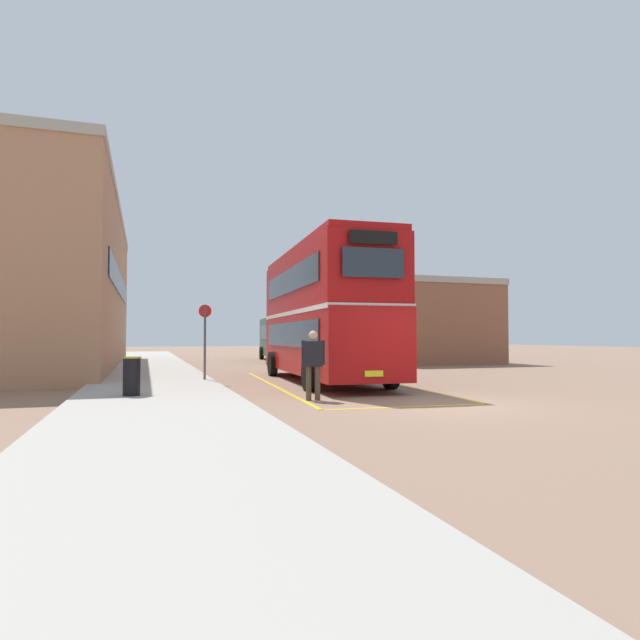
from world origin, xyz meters
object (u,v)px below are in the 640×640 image
single_deck_bus (284,336)px  bus_stop_sign (205,334)px  pedestrian_boarding (313,360)px  double_decker_bus (323,312)px  litter_bin (132,376)px

single_deck_bus → bus_stop_sign: bearing=-113.5°
pedestrian_boarding → bus_stop_sign: bus_stop_sign is taller
double_decker_bus → bus_stop_sign: double_decker_bus is taller
single_deck_bus → pedestrian_boarding: bearing=-102.4°
pedestrian_boarding → double_decker_bus: bearing=68.9°
litter_bin → single_deck_bus: bearing=65.9°
pedestrian_boarding → bus_stop_sign: 6.26m
single_deck_bus → bus_stop_sign: (-6.88, -15.83, 0.06)m
pedestrian_boarding → single_deck_bus: bearing=77.6°
double_decker_bus → litter_bin: double_decker_bus is taller
bus_stop_sign → single_deck_bus: bearing=66.5°
pedestrian_boarding → bus_stop_sign: size_ratio=0.68×
double_decker_bus → bus_stop_sign: bearing=172.3°
litter_bin → pedestrian_boarding: bearing=-16.0°
double_decker_bus → pedestrian_boarding: bearing=-111.1°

